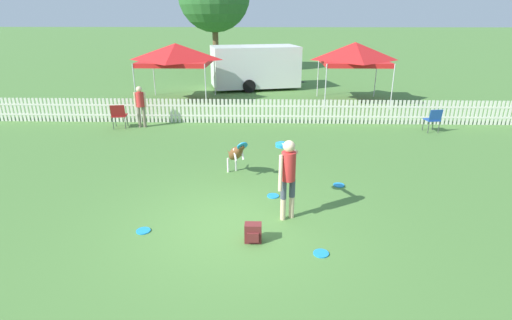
# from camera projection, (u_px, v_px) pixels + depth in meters

# --- Properties ---
(ground_plane) EXTENTS (240.00, 240.00, 0.00)m
(ground_plane) POSITION_uv_depth(u_px,v_px,m) (233.00, 225.00, 7.85)
(ground_plane) COLOR #4C7A38
(handler_person) EXTENTS (0.43, 1.11, 1.65)m
(handler_person) POSITION_uv_depth(u_px,v_px,m) (288.00, 170.00, 7.80)
(handler_person) COLOR beige
(handler_person) RESTS_ON ground_plane
(leaping_dog) EXTENTS (0.66, 1.03, 1.02)m
(leaping_dog) POSITION_uv_depth(u_px,v_px,m) (236.00, 153.00, 10.06)
(leaping_dog) COLOR brown
(leaping_dog) RESTS_ON ground_plane
(frisbee_near_handler) EXTENTS (0.27, 0.27, 0.02)m
(frisbee_near_handler) POSITION_uv_depth(u_px,v_px,m) (143.00, 231.00, 7.62)
(frisbee_near_handler) COLOR #1E8CD8
(frisbee_near_handler) RESTS_ON ground_plane
(frisbee_near_dog) EXTENTS (0.27, 0.27, 0.02)m
(frisbee_near_dog) POSITION_uv_depth(u_px,v_px,m) (273.00, 196.00, 9.07)
(frisbee_near_dog) COLOR #1E8CD8
(frisbee_near_dog) RESTS_ON ground_plane
(frisbee_midfield) EXTENTS (0.27, 0.27, 0.02)m
(frisbee_midfield) POSITION_uv_depth(u_px,v_px,m) (339.00, 185.00, 9.65)
(frisbee_midfield) COLOR #1E8CD8
(frisbee_midfield) RESTS_ON ground_plane
(frisbee_far_scatter) EXTENTS (0.27, 0.27, 0.02)m
(frisbee_far_scatter) POSITION_uv_depth(u_px,v_px,m) (321.00, 253.00, 6.90)
(frisbee_far_scatter) COLOR #1E8CD8
(frisbee_far_scatter) RESTS_ON ground_plane
(backpack_on_grass) EXTENTS (0.31, 0.24, 0.36)m
(backpack_on_grass) POSITION_uv_depth(u_px,v_px,m) (253.00, 233.00, 7.22)
(backpack_on_grass) COLOR maroon
(backpack_on_grass) RESTS_ON ground_plane
(picket_fence) EXTENTS (22.65, 0.04, 0.91)m
(picket_fence) POSITION_uv_depth(u_px,v_px,m) (250.00, 111.00, 14.99)
(picket_fence) COLOR silver
(picket_fence) RESTS_ON ground_plane
(folding_chair_blue_left) EXTENTS (0.56, 0.58, 0.88)m
(folding_chair_blue_left) POSITION_uv_depth(u_px,v_px,m) (119.00, 114.00, 14.26)
(folding_chair_blue_left) COLOR #333338
(folding_chair_blue_left) RESTS_ON ground_plane
(folding_chair_center) EXTENTS (0.51, 0.53, 0.83)m
(folding_chair_center) POSITION_uv_depth(u_px,v_px,m) (433.00, 118.00, 13.79)
(folding_chair_center) COLOR #333338
(folding_chair_center) RESTS_ON ground_plane
(canopy_tent_main) EXTENTS (2.88, 2.88, 2.71)m
(canopy_tent_main) POSITION_uv_depth(u_px,v_px,m) (355.00, 53.00, 17.90)
(canopy_tent_main) COLOR silver
(canopy_tent_main) RESTS_ON ground_plane
(canopy_tent_secondary) EXTENTS (3.11, 3.11, 2.65)m
(canopy_tent_secondary) POSITION_uv_depth(u_px,v_px,m) (176.00, 54.00, 18.11)
(canopy_tent_secondary) COLOR silver
(canopy_tent_secondary) RESTS_ON ground_plane
(spectator_standing) EXTENTS (0.41, 0.27, 1.49)m
(spectator_standing) POSITION_uv_depth(u_px,v_px,m) (140.00, 103.00, 14.30)
(spectator_standing) COLOR #7A705B
(spectator_standing) RESTS_ON ground_plane
(equipment_trailer) EXTENTS (5.53, 3.45, 2.27)m
(equipment_trailer) POSITION_uv_depth(u_px,v_px,m) (255.00, 66.00, 21.73)
(equipment_trailer) COLOR white
(equipment_trailer) RESTS_ON ground_plane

